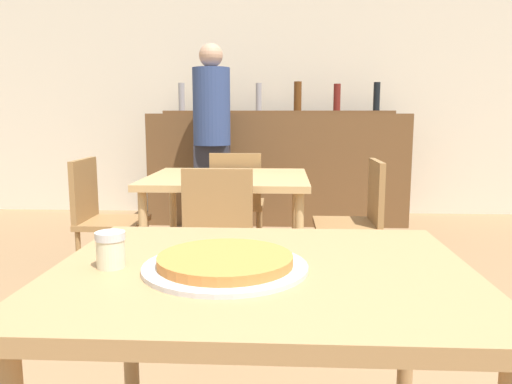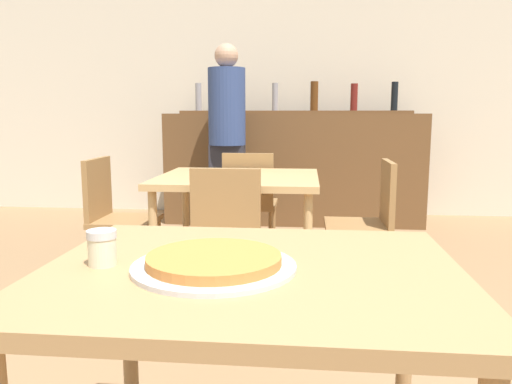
{
  "view_description": "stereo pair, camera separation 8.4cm",
  "coord_description": "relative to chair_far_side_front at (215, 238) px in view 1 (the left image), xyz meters",
  "views": [
    {
      "loc": [
        0.05,
        -1.19,
        1.12
      ],
      "look_at": [
        -0.04,
        0.55,
        0.84
      ],
      "focal_mm": 35.0,
      "sensor_mm": 36.0,
      "label": 1
    },
    {
      "loc": [
        0.13,
        -1.18,
        1.12
      ],
      "look_at": [
        -0.04,
        0.55,
        0.84
      ],
      "focal_mm": 35.0,
      "sensor_mm": 36.0,
      "label": 2
    }
  ],
  "objects": [
    {
      "name": "wall_back",
      "position": [
        0.3,
        3.15,
        0.92
      ],
      "size": [
        8.0,
        0.05,
        2.8
      ],
      "color": "silver",
      "rests_on": "ground_plane"
    },
    {
      "name": "person_standing",
      "position": [
        -0.3,
        2.06,
        0.47
      ],
      "size": [
        0.34,
        0.34,
        1.74
      ],
      "color": "#2D2D38",
      "rests_on": "ground_plane"
    },
    {
      "name": "pizza_tray",
      "position": [
        0.21,
        -1.35,
        0.28
      ],
      "size": [
        0.4,
        0.4,
        0.04
      ],
      "color": "silver",
      "rests_on": "dining_table_near"
    },
    {
      "name": "chair_far_side_left",
      "position": [
        -0.83,
        0.62,
        0.0
      ],
      "size": [
        0.4,
        0.4,
        0.83
      ],
      "rotation": [
        0.0,
        0.0,
        1.57
      ],
      "color": "olive",
      "rests_on": "ground_plane"
    },
    {
      "name": "chair_far_side_back",
      "position": [
        0.0,
        1.25,
        0.0
      ],
      "size": [
        0.4,
        0.4,
        0.83
      ],
      "rotation": [
        0.0,
        0.0,
        3.14
      ],
      "color": "olive",
      "rests_on": "ground_plane"
    },
    {
      "name": "cheese_shaker",
      "position": [
        -0.07,
        -1.34,
        0.31
      ],
      "size": [
        0.07,
        0.07,
        0.09
      ],
      "color": "beige",
      "rests_on": "dining_table_near"
    },
    {
      "name": "bar_counter",
      "position": [
        0.3,
        2.64,
        0.08
      ],
      "size": [
        2.6,
        0.56,
        1.12
      ],
      "color": "brown",
      "rests_on": "ground_plane"
    },
    {
      "name": "dining_table_near",
      "position": [
        0.3,
        -1.32,
        0.18
      ],
      "size": [
        1.03,
        0.84,
        0.74
      ],
      "color": "#A87F51",
      "rests_on": "ground_plane"
    },
    {
      "name": "chair_far_side_right",
      "position": [
        0.83,
        0.62,
        0.0
      ],
      "size": [
        0.4,
        0.4,
        0.83
      ],
      "rotation": [
        0.0,
        0.0,
        -1.57
      ],
      "color": "olive",
      "rests_on": "ground_plane"
    },
    {
      "name": "bar_back_shelf",
      "position": [
        0.3,
        2.78,
        0.71
      ],
      "size": [
        2.39,
        0.24,
        0.33
      ],
      "color": "brown",
      "rests_on": "bar_counter"
    },
    {
      "name": "dining_table_far",
      "position": [
        0.0,
        0.62,
        0.17
      ],
      "size": [
        1.01,
        0.9,
        0.73
      ],
      "color": "tan",
      "rests_on": "ground_plane"
    },
    {
      "name": "chair_far_side_front",
      "position": [
        0.0,
        0.0,
        0.0
      ],
      "size": [
        0.4,
        0.4,
        0.83
      ],
      "color": "olive",
      "rests_on": "ground_plane"
    }
  ]
}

